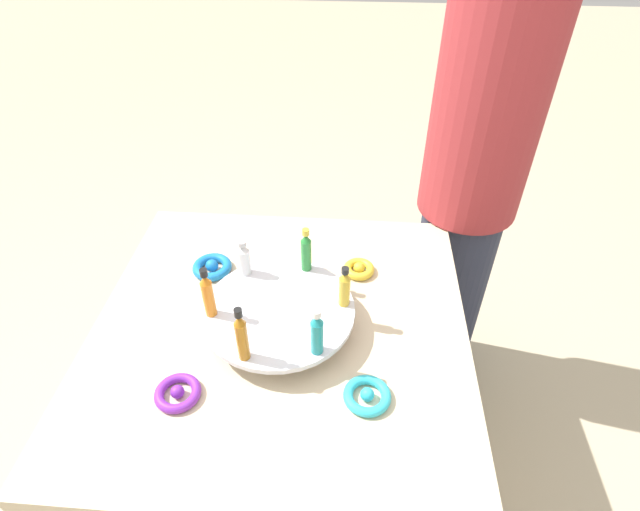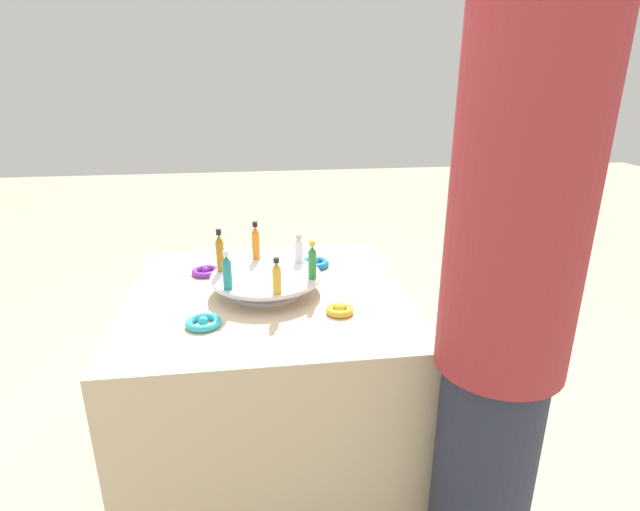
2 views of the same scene
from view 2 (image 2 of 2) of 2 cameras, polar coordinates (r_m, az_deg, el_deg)
The scene contains 14 objects.
ground_plane at distance 1.95m, azimuth -5.29°, elevation -23.52°, with size 12.00×12.00×0.00m, color tan.
party_table at distance 1.73m, azimuth -5.67°, elevation -14.96°, with size 0.85×0.85×0.71m.
display_stand at distance 1.54m, azimuth -6.16°, elevation -2.89°, with size 0.34×0.34×0.06m.
bottle_green at distance 1.48m, azimuth -0.89°, elevation -0.68°, with size 0.02×0.02×0.12m.
bottle_clear at distance 1.61m, azimuth -2.44°, elevation 0.69°, with size 0.03×0.03×0.09m.
bottle_orange at distance 1.65m, azimuth -7.36°, elevation 1.53°, with size 0.02×0.02×0.13m.
bottle_amber at distance 1.56m, azimuth -11.37°, elevation 0.38°, with size 0.02×0.02×0.14m.
bottle_teal at distance 1.43m, azimuth -10.57°, elevation -1.82°, with size 0.03×0.03×0.12m.
bottle_gold at distance 1.38m, azimuth -4.96°, elevation -2.48°, with size 0.03×0.03×0.10m.
ribbon_bow_blue at distance 1.75m, azimuth -0.59°, elevation -0.87°, with size 0.10×0.10×0.03m.
ribbon_bow_purple at distance 1.72m, azimuth -12.95°, elevation -1.78°, with size 0.09×0.09×0.03m.
ribbon_bow_teal at distance 1.38m, azimuth -13.20°, elevation -7.44°, with size 0.10×0.10×0.03m.
ribbon_bow_gold at distance 1.41m, azimuth 2.27°, elevation -6.23°, with size 0.08×0.08×0.03m.
person_figure at distance 1.18m, azimuth 20.42°, elevation -5.53°, with size 0.29×0.29×1.70m.
Camera 2 is at (0.03, 1.42, 1.34)m, focal length 28.00 mm.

